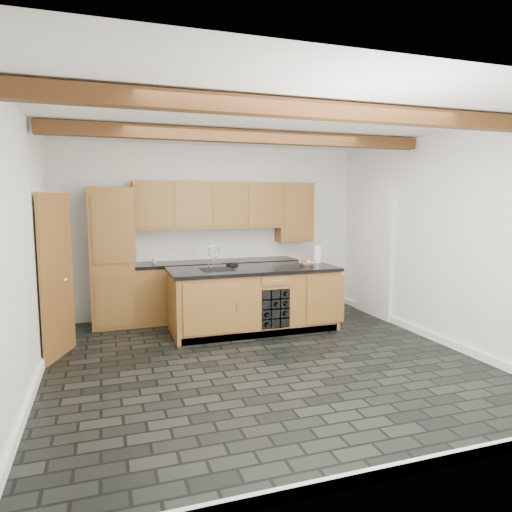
{
  "coord_description": "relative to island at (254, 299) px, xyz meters",
  "views": [
    {
      "loc": [
        -1.76,
        -4.97,
        1.91
      ],
      "look_at": [
        0.17,
        0.8,
        1.16
      ],
      "focal_mm": 32.0,
      "sensor_mm": 36.0,
      "label": 1
    }
  ],
  "objects": [
    {
      "name": "back_cabinetry",
      "position": [
        -0.68,
        0.95,
        0.51
      ],
      "size": [
        3.65,
        0.62,
        2.2
      ],
      "color": "olive",
      "rests_on": "ground"
    },
    {
      "name": "fruit_bowl",
      "position": [
        0.83,
        -0.01,
        0.49
      ],
      "size": [
        0.25,
        0.25,
        0.06
      ],
      "primitive_type": "imported",
      "rotation": [
        0.0,
        0.0,
        0.11
      ],
      "color": "silver",
      "rests_on": "island"
    },
    {
      "name": "mug",
      "position": [
        -1.33,
        0.95,
        0.51
      ],
      "size": [
        0.1,
        0.1,
        0.08
      ],
      "primitive_type": "imported",
      "rotation": [
        0.0,
        0.0,
        0.22
      ],
      "color": "white",
      "rests_on": "back_cabinetry"
    },
    {
      "name": "paper_towel",
      "position": [
        1.11,
        0.19,
        0.6
      ],
      "size": [
        0.12,
        0.12,
        0.27
      ],
      "primitive_type": "cylinder",
      "color": "white",
      "rests_on": "island"
    },
    {
      "name": "ground",
      "position": [
        -0.31,
        -1.28,
        -0.46
      ],
      "size": [
        5.0,
        5.0,
        0.0
      ],
      "primitive_type": "plane",
      "color": "black",
      "rests_on": "ground"
    },
    {
      "name": "fruit_cluster",
      "position": [
        0.83,
        -0.01,
        0.52
      ],
      "size": [
        0.16,
        0.17,
        0.07
      ],
      "color": "#B51829",
      "rests_on": "fruit_bowl"
    },
    {
      "name": "faucet",
      "position": [
        -0.56,
        0.05,
        0.5
      ],
      "size": [
        0.45,
        0.4,
        0.34
      ],
      "color": "black",
      "rests_on": "island"
    },
    {
      "name": "island",
      "position": [
        0.0,
        0.0,
        0.0
      ],
      "size": [
        2.48,
        0.96,
        0.93
      ],
      "color": "olive",
      "rests_on": "ground"
    },
    {
      "name": "room_shell",
      "position": [
        -0.39,
        -0.75,
        1.06
      ],
      "size": [
        5.01,
        5.0,
        5.0
      ],
      "color": "white",
      "rests_on": "ground"
    },
    {
      "name": "kitchen_scale",
      "position": [
        -0.26,
        0.28,
        0.49
      ],
      "size": [
        0.18,
        0.14,
        0.05
      ],
      "rotation": [
        0.0,
        0.0,
        0.4
      ],
      "color": "black",
      "rests_on": "island"
    }
  ]
}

